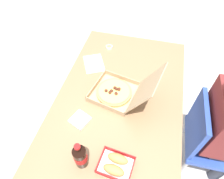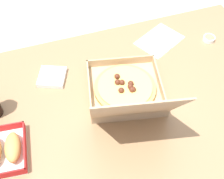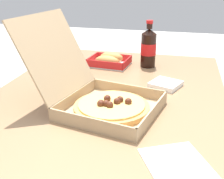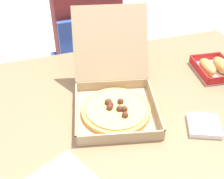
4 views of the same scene
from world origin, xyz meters
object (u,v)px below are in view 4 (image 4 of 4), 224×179
object	(u,v)px
bread_side_box	(214,67)
napkin_pile	(204,126)
diner_person	(85,29)
chair	(89,64)
pizza_box_open	(115,98)

from	to	relation	value
bread_side_box	napkin_pile	world-z (taller)	bread_side_box
diner_person	bread_side_box	bearing A→B (deg)	-56.22
chair	diner_person	size ratio (longest dim) A/B	0.72
diner_person	napkin_pile	bearing A→B (deg)	-77.54
pizza_box_open	napkin_pile	xyz separation A→B (m)	(0.26, -0.20, -0.03)
chair	pizza_box_open	world-z (taller)	pizza_box_open
bread_side_box	pizza_box_open	bearing A→B (deg)	-169.30
bread_side_box	diner_person	bearing A→B (deg)	123.78
diner_person	napkin_pile	distance (m)	0.97
chair	diner_person	world-z (taller)	diner_person
napkin_pile	chair	bearing A→B (deg)	103.17
pizza_box_open	napkin_pile	size ratio (longest dim) A/B	4.48
bread_side_box	chair	bearing A→B (deg)	126.21
chair	pizza_box_open	distance (m)	0.74
chair	pizza_box_open	size ratio (longest dim) A/B	1.69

